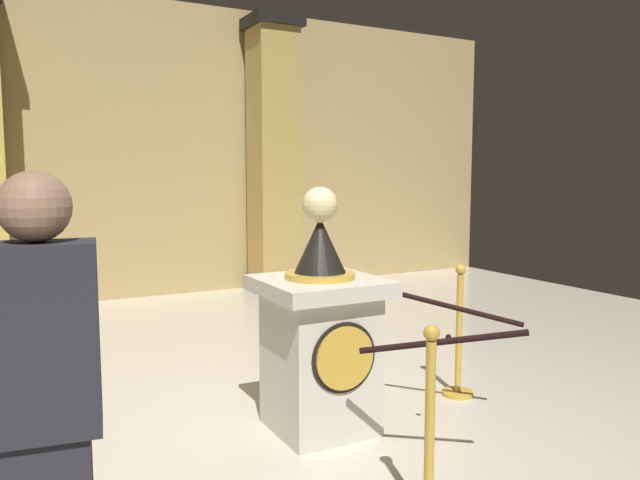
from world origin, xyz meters
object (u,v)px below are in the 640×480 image
(pedestal_clock, at_px, (320,337))
(stanchion_near, at_px, (429,455))
(stanchion_far, at_px, (459,350))
(bystander_guest, at_px, (45,414))

(pedestal_clock, relative_size, stanchion_near, 1.64)
(stanchion_near, height_order, stanchion_far, stanchion_far)
(pedestal_clock, bearing_deg, stanchion_far, 2.37)
(stanchion_near, bearing_deg, stanchion_far, 44.69)
(pedestal_clock, bearing_deg, stanchion_near, -92.79)
(stanchion_far, bearing_deg, pedestal_clock, -177.63)
(stanchion_near, relative_size, stanchion_far, 0.97)
(stanchion_near, bearing_deg, bystander_guest, -176.22)
(stanchion_near, relative_size, bystander_guest, 0.58)
(stanchion_near, height_order, bystander_guest, bystander_guest)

